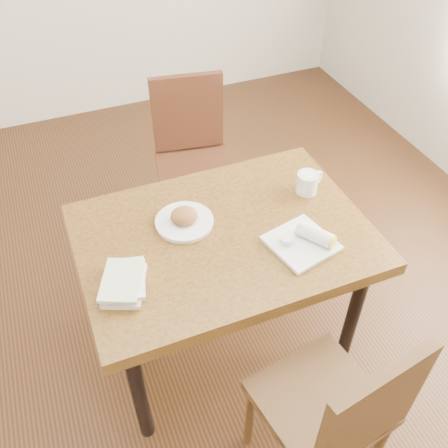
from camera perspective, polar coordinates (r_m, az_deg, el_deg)
name	(u,v)px	position (r m, az deg, el deg)	size (l,w,h in m)	color
ground	(224,338)	(2.64, 0.00, -12.86)	(4.00, 5.00, 0.01)	#472814
room_walls	(224,16)	(1.57, 0.00, 22.70)	(4.02, 5.02, 2.80)	beige
table	(224,247)	(2.11, 0.00, -2.62)	(1.19, 0.85, 0.75)	brown
chair_near	(339,411)	(1.86, 13.00, -20.07)	(0.48, 0.48, 0.95)	#483014
chair_far	(192,151)	(2.87, -3.66, 8.37)	(0.48, 0.48, 0.95)	#421E13
plate_scone	(184,220)	(2.08, -4.56, 0.49)	(0.25, 0.25, 0.08)	white
coffee_mug	(308,182)	(2.25, 9.58, 4.74)	(0.14, 0.10, 0.10)	white
plate_burrito	(305,240)	(2.01, 9.29, -1.86)	(0.29, 0.29, 0.08)	white
book_stack	(124,282)	(1.87, -11.35, -6.53)	(0.22, 0.25, 0.06)	white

